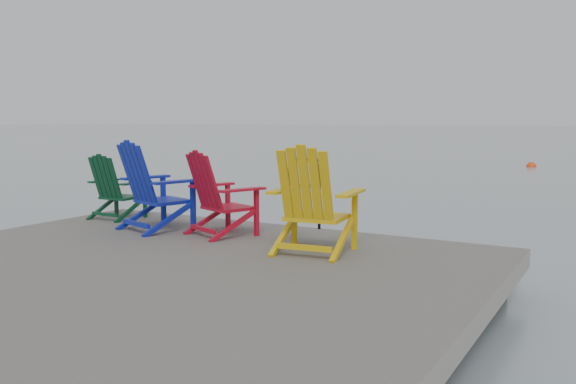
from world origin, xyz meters
The scene contains 8 objects.
ground centered at (0.00, 0.00, 0.00)m, with size 400.00×400.00×0.00m, color gray.
dock centered at (0.00, 0.00, 0.35)m, with size 6.00×5.00×1.40m.
handrail centered at (0.25, 2.45, 1.04)m, with size 0.48×0.04×0.90m.
chair_green centered at (-2.39, 1.76, 0.95)m, with size 0.71×0.66×0.89m.
chair_blue centered at (-1.31, 1.34, 1.06)m, with size 1.04×0.99×1.10m.
chair_red centered at (-0.39, 1.47, 1.00)m, with size 0.97×0.92×1.00m.
chair_yellow centered at (1.05, 1.14, 1.06)m, with size 0.96×0.90×1.11m.
buoy_b centered at (0.33, 21.63, 0.00)m, with size 0.39×0.39×0.39m, color red.
Camera 1 is at (3.92, -4.40, 1.89)m, focal length 38.00 mm.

